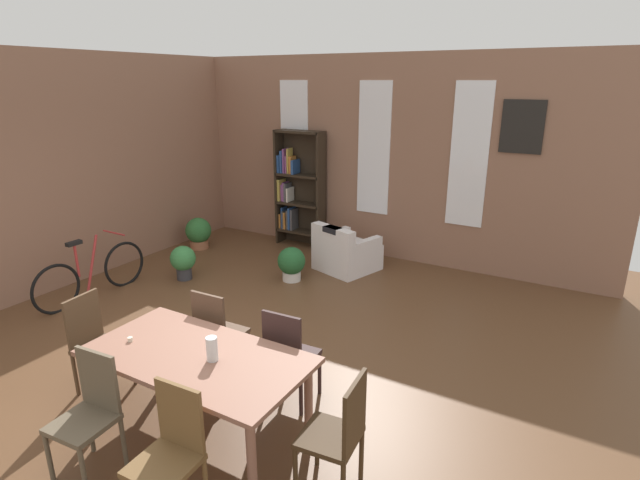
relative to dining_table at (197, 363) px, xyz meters
name	(u,v)px	position (x,y,z in m)	size (l,w,h in m)	color
ground_plane	(195,377)	(-0.64, 0.58, -0.67)	(11.12, 11.12, 0.00)	brown
back_wall_brick	(375,159)	(-0.64, 4.91, 0.96)	(7.49, 0.12, 3.24)	#90654F
window_pane_0	(295,143)	(-2.16, 4.84, 1.12)	(0.55, 0.02, 2.11)	white
window_pane_1	(374,149)	(-0.64, 4.84, 1.12)	(0.55, 0.02, 2.11)	white
window_pane_2	(469,156)	(0.87, 4.84, 1.12)	(0.55, 0.02, 2.11)	white
dining_table	(197,363)	(0.00, 0.00, 0.00)	(1.84, 0.95, 0.75)	#8D5E4B
vase_on_table	(212,349)	(0.17, 0.00, 0.18)	(0.09, 0.09, 0.20)	silver
tealight_candle_0	(130,339)	(-0.63, -0.12, 0.10)	(0.04, 0.04, 0.04)	silver
dining_chair_near_right	(171,450)	(0.41, -0.70, -0.15)	(0.42, 0.42, 0.95)	brown
dining_chair_far_right	(289,354)	(0.42, 0.70, -0.15)	(0.42, 0.42, 0.95)	#322120
dining_chair_head_right	(339,432)	(1.29, 0.01, -0.15)	(0.44, 0.44, 0.95)	#3D2A18
dining_chair_near_left	(90,411)	(-0.42, -0.70, -0.15)	(0.43, 0.43, 0.95)	brown
dining_chair_head_left	(95,340)	(-1.29, -0.01, -0.15)	(0.44, 0.44, 0.95)	brown
dining_chair_far_left	(217,331)	(-0.41, 0.70, -0.15)	(0.41, 0.41, 0.95)	brown
bookshelf_tall	(297,189)	(-2.02, 4.68, 0.35)	(0.89, 0.29, 2.03)	#2D2319
armchair_white	(345,253)	(-0.68, 3.96, -0.39)	(1.00, 1.00, 0.75)	white
bicycle_second	(92,274)	(-3.19, 1.33, -0.33)	(0.44, 1.70, 0.90)	black
potted_plant_by_shelf	(198,232)	(-3.39, 3.61, -0.38)	(0.45, 0.45, 0.55)	#9E6042
potted_plant_corner	(183,261)	(-2.59, 2.42, -0.37)	(0.38, 0.38, 0.51)	#333338
potted_plant_window	(291,263)	(-1.17, 3.18, -0.39)	(0.41, 0.41, 0.51)	silver
framed_picture	(522,127)	(1.55, 4.84, 1.56)	(0.56, 0.03, 0.72)	black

